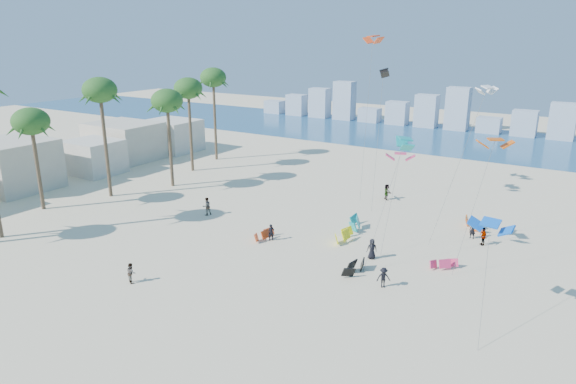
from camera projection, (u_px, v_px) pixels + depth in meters
The scene contains 10 objects.
ground at pixel (132, 303), 35.88m from camera, with size 220.00×220.00×0.00m, color beige.
ocean at pixel (434, 137), 94.25m from camera, with size 220.00×220.00×0.00m, color navy.
kitesurfer_near at pixel (271, 232), 46.59m from camera, with size 0.57×0.37×1.56m, color black.
kitesurfer_mid at pixel (131, 273), 38.68m from camera, with size 0.76×0.60×1.57m, color gray.
kitesurfers_far at pixel (357, 221), 49.27m from camera, with size 27.32×21.64×1.92m.
grounded_kites at pixel (374, 237), 46.25m from camera, with size 17.81×18.29×1.03m.
flying_kites at pixel (449, 113), 44.00m from camera, with size 32.25×27.14×18.57m.
palm_row at pixel (101, 98), 56.56m from camera, with size 9.38×44.80×15.61m.
beachfront_buildings at pixel (78, 154), 69.01m from camera, with size 11.50×43.00×6.00m.
distant_skyline at pixel (444, 113), 102.04m from camera, with size 85.00×3.00×8.40m.
Camera 1 is at (26.27, -21.29, 18.07)m, focal length 31.71 mm.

